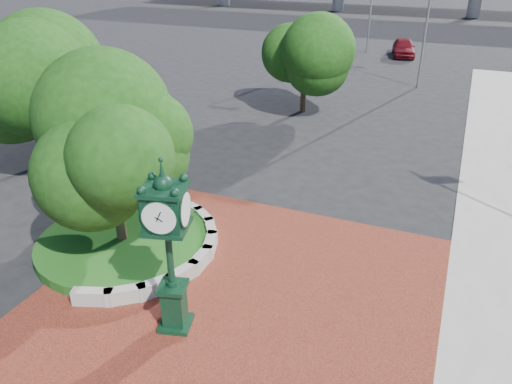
% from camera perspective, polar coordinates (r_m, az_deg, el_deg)
% --- Properties ---
extents(ground, '(200.00, 200.00, 0.00)m').
position_cam_1_polar(ground, '(16.70, -0.73, -9.95)').
color(ground, black).
rests_on(ground, ground).
extents(plaza, '(12.00, 12.00, 0.04)m').
position_cam_1_polar(plaza, '(15.97, -2.19, -11.87)').
color(plaza, maroon).
rests_on(plaza, ground).
extents(planter_wall, '(2.96, 6.77, 0.54)m').
position_cam_1_polar(planter_wall, '(17.61, -8.92, -7.09)').
color(planter_wall, '#9E9B93').
rests_on(planter_wall, ground).
extents(grass_bed, '(6.10, 6.10, 0.40)m').
position_cam_1_polar(grass_bed, '(18.81, -14.93, -5.61)').
color(grass_bed, '#214B15').
rests_on(grass_bed, ground).
extents(tree_planter, '(5.20, 5.20, 6.33)m').
position_cam_1_polar(tree_planter, '(17.23, -16.30, 4.35)').
color(tree_planter, '#38281C').
rests_on(tree_planter, ground).
extents(tree_northwest, '(5.60, 5.60, 6.93)m').
position_cam_1_polar(tree_northwest, '(25.87, -23.90, 11.46)').
color(tree_northwest, '#38281C').
rests_on(tree_northwest, ground).
extents(tree_street, '(4.40, 4.40, 5.45)m').
position_cam_1_polar(tree_street, '(32.39, 5.58, 14.65)').
color(tree_street, '#38281C').
rests_on(tree_street, ground).
extents(post_clock, '(1.29, 1.29, 5.22)m').
position_cam_1_polar(post_clock, '(13.43, -9.97, -5.69)').
color(post_clock, black).
rests_on(post_clock, ground).
extents(parked_car, '(2.85, 5.13, 1.65)m').
position_cam_1_polar(parked_car, '(51.78, 16.53, 15.56)').
color(parked_car, maroon).
rests_on(parked_car, ground).
extents(street_lamp_near, '(2.20, 0.29, 9.80)m').
position_cam_1_polar(street_lamp_near, '(39.70, 19.52, 19.25)').
color(street_lamp_near, slate).
rests_on(street_lamp_near, ground).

